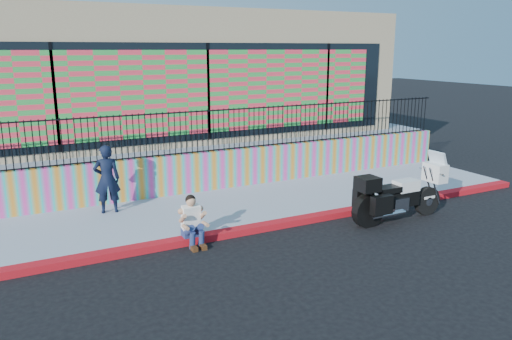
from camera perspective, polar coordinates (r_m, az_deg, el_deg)
ground at (r=11.78m, az=2.32°, el=-6.59°), size 90.00×90.00×0.00m
red_curb at (r=11.76m, az=2.32°, el=-6.25°), size 16.00×0.30×0.15m
sidewalk at (r=13.14m, az=-1.21°, el=-4.06°), size 16.00×3.00×0.15m
mural_wall at (r=14.38m, az=-4.00°, el=0.06°), size 16.00×0.20×1.10m
metal_fence at (r=14.15m, az=-4.07°, el=4.59°), size 15.80×0.04×1.20m
elevated_platform at (r=19.09m, az=-10.01°, el=3.07°), size 16.00×10.00×1.25m
storefront_building at (r=18.59m, az=-10.15°, el=10.93°), size 14.00×8.06×4.00m
police_motorcycle at (r=12.51m, az=15.89°, el=-2.65°), size 2.60×0.86×1.62m
police_officer at (r=12.67m, az=-16.67°, el=-0.99°), size 0.67×0.49×1.69m
seated_man at (r=10.69m, az=-7.16°, el=-6.30°), size 0.54×0.71×1.06m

